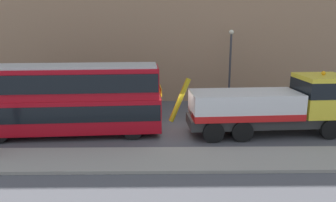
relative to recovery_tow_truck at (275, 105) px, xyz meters
name	(u,v)px	position (x,y,z in m)	size (l,w,h in m)	color
ground_plane	(174,132)	(-5.77, 0.36, -1.76)	(120.00, 120.00, 0.00)	#4C4C51
near_kerb	(177,159)	(-5.77, -3.84, -1.68)	(60.00, 2.80, 0.15)	gray
building_facade	(171,0)	(-5.77, 9.03, 6.31)	(60.00, 1.50, 16.00)	#9E7A5B
recovery_tow_truck	(275,105)	(0.00, 0.00, 0.00)	(10.21, 3.23, 3.67)	#2D2D2D
double_decker_bus	(63,97)	(-12.06, -0.03, 0.47)	(11.16, 3.27, 4.06)	#B70C19
street_lamp	(230,61)	(-1.29, 6.84, 1.71)	(0.36, 0.36, 5.83)	#38383D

